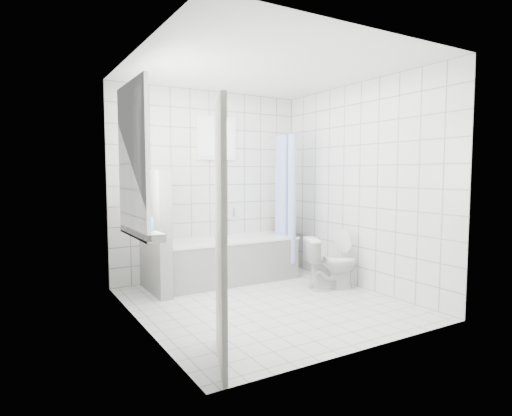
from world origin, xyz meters
TOP-DOWN VIEW (x-y plane):
  - ground at (0.00, 0.00)m, footprint 3.00×3.00m
  - ceiling at (0.00, 0.00)m, footprint 3.00×3.00m
  - wall_back at (0.00, 1.50)m, footprint 2.80×0.02m
  - wall_front at (0.00, -1.50)m, footprint 2.80×0.02m
  - wall_left at (-1.40, 0.00)m, footprint 0.02×3.00m
  - wall_right at (1.40, 0.00)m, footprint 0.02×3.00m
  - window_left at (-1.35, 0.30)m, footprint 0.01×0.90m
  - window_back at (0.10, 1.46)m, footprint 0.50×0.01m
  - window_sill at (-1.31, 0.30)m, footprint 0.18×1.02m
  - door at (-1.10, -1.11)m, footprint 0.34×0.76m
  - bathtub at (0.07, 1.12)m, footprint 1.88×0.77m
  - partition_wall at (-0.93, 1.07)m, footprint 0.15×0.85m
  - tiled_ledge at (1.12, 1.38)m, footprint 0.40×0.24m
  - toilet at (1.03, 0.10)m, footprint 0.73×0.58m
  - curtain_rod at (0.95, 1.10)m, footprint 0.02×0.80m
  - shower_curtain at (0.95, 0.97)m, footprint 0.14×0.48m
  - tub_faucet at (0.17, 1.46)m, footprint 0.18×0.06m
  - sill_bottles at (-1.30, 0.37)m, footprint 0.19×0.61m
  - ledge_bottles at (1.13, 1.35)m, footprint 0.16×0.19m

SIDE VIEW (x-z plane):
  - ground at x=0.00m, z-range 0.00..0.00m
  - tiled_ledge at x=1.12m, z-range 0.00..0.55m
  - bathtub at x=0.07m, z-range 0.00..0.58m
  - toilet at x=1.03m, z-range 0.00..0.66m
  - ledge_bottles at x=1.13m, z-range 0.54..0.80m
  - partition_wall at x=-0.93m, z-range 0.00..1.50m
  - tub_faucet at x=0.17m, z-range 0.82..0.88m
  - window_sill at x=-1.31m, z-range 0.82..0.90m
  - door at x=-1.10m, z-range 0.00..2.00m
  - sill_bottles at x=-1.30m, z-range 0.87..1.16m
  - shower_curtain at x=0.95m, z-range 0.21..1.99m
  - wall_back at x=0.00m, z-range 0.00..2.60m
  - wall_front at x=0.00m, z-range 0.00..2.60m
  - wall_left at x=-1.40m, z-range 0.00..2.60m
  - wall_right at x=1.40m, z-range 0.00..2.60m
  - window_left at x=-1.35m, z-range 0.90..2.30m
  - window_back at x=0.10m, z-range 1.70..2.20m
  - curtain_rod at x=0.95m, z-range 1.99..2.01m
  - ceiling at x=0.00m, z-range 2.60..2.60m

